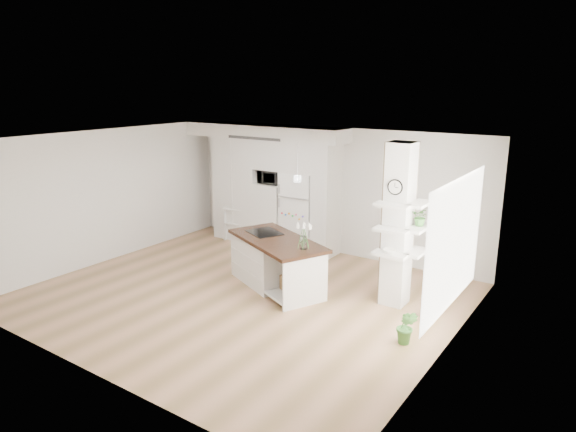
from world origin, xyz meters
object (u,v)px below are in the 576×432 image
(refrigerator, at_px, (301,212))
(bookshelf, at_px, (240,226))
(floor_plant_a, at_px, (407,327))
(kitchen_island, at_px, (271,259))

(refrigerator, relative_size, bookshelf, 2.29)
(floor_plant_a, bearing_deg, kitchen_island, 165.31)
(bookshelf, bearing_deg, floor_plant_a, -36.78)
(kitchen_island, height_order, bookshelf, kitchen_island)
(kitchen_island, xyz_separation_m, floor_plant_a, (2.93, -0.77, -0.21))
(kitchen_island, distance_m, bookshelf, 2.81)
(refrigerator, bearing_deg, floor_plant_a, -37.58)
(bookshelf, relative_size, floor_plant_a, 1.44)
(refrigerator, distance_m, floor_plant_a, 4.49)
(kitchen_island, relative_size, bookshelf, 2.94)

